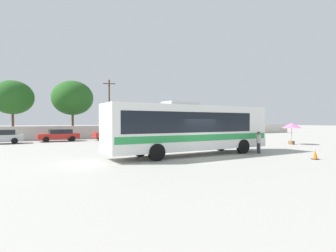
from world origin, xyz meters
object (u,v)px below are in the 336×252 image
at_px(coach_bus_white_green, 189,127).
at_px(vendor_umbrella_near_gate_pink, 292,126).
at_px(traffic_cone_on_apron, 315,154).
at_px(attendant_by_bus_door, 259,141).
at_px(roadside_tree_midright, 73,98).
at_px(utility_pole_near, 109,107).
at_px(parked_car_second_red, 59,135).
at_px(parked_car_leftmost_silver, 1,136).
at_px(parked_car_third_red, 112,133).
at_px(roadside_tree_midleft, 13,97).

xyz_separation_m(coach_bus_white_green, vendor_umbrella_near_gate_pink, (14.03, 1.95, -0.08)).
bearing_deg(traffic_cone_on_apron, coach_bus_white_green, 135.39).
height_order(attendant_by_bus_door, roadside_tree_midright, roadside_tree_midright).
relative_size(utility_pole_near, traffic_cone_on_apron, 13.63).
relative_size(parked_car_second_red, utility_pole_near, 0.52).
distance_m(attendant_by_bus_door, parked_car_leftmost_silver, 25.63).
distance_m(parked_car_leftmost_silver, roadside_tree_midright, 12.82).
bearing_deg(coach_bus_white_green, parked_car_third_red, 89.35).
bearing_deg(parked_car_leftmost_silver, vendor_umbrella_near_gate_pink, -31.11).
xyz_separation_m(utility_pole_near, traffic_cone_on_apron, (3.77, -29.80, -4.24)).
bearing_deg(traffic_cone_on_apron, vendor_umbrella_near_gate_pink, 41.74).
height_order(parked_car_third_red, roadside_tree_midleft, roadside_tree_midleft).
relative_size(attendant_by_bus_door, parked_car_leftmost_silver, 0.37).
xyz_separation_m(attendant_by_bus_door, parked_car_leftmost_silver, (-16.88, 19.29, -0.12)).
height_order(vendor_umbrella_near_gate_pink, traffic_cone_on_apron, vendor_umbrella_near_gate_pink).
distance_m(attendant_by_bus_door, traffic_cone_on_apron, 3.94).
bearing_deg(utility_pole_near, parked_car_second_red, -143.13).
bearing_deg(parked_car_leftmost_silver, attendant_by_bus_door, -48.82).
xyz_separation_m(vendor_umbrella_near_gate_pink, roadside_tree_midright, (-17.28, 23.66, 3.94)).
height_order(roadside_tree_midleft, traffic_cone_on_apron, roadside_tree_midleft).
bearing_deg(parked_car_second_red, roadside_tree_midright, 68.77).
relative_size(vendor_umbrella_near_gate_pink, utility_pole_near, 0.25).
bearing_deg(attendant_by_bus_door, parked_car_second_red, 119.00).
bearing_deg(roadside_tree_midleft, parked_car_leftmost_silver, -96.09).
distance_m(vendor_umbrella_near_gate_pink, parked_car_third_red, 20.94).
bearing_deg(coach_bus_white_green, traffic_cone_on_apron, -44.61).
height_order(vendor_umbrella_near_gate_pink, roadside_tree_midright, roadside_tree_midright).
xyz_separation_m(attendant_by_bus_door, utility_pole_near, (-3.13, 25.95, 3.64)).
bearing_deg(utility_pole_near, parked_car_third_red, -104.07).
xyz_separation_m(parked_car_second_red, roadside_tree_midleft, (-4.79, 8.71, 4.90)).
height_order(utility_pole_near, roadside_tree_midleft, utility_pole_near).
distance_m(coach_bus_white_green, parked_car_leftmost_silver, 21.27).
xyz_separation_m(coach_bus_white_green, traffic_cone_on_apron, (5.63, -5.55, -1.66)).
relative_size(parked_car_second_red, roadside_tree_midright, 0.55).
relative_size(coach_bus_white_green, vendor_umbrella_near_gate_pink, 5.54).
bearing_deg(parked_car_leftmost_silver, parked_car_third_red, 0.22).
height_order(coach_bus_white_green, vendor_umbrella_near_gate_pink, coach_bus_white_green).
bearing_deg(traffic_cone_on_apron, parked_car_second_red, 116.19).
bearing_deg(roadside_tree_midright, parked_car_leftmost_silver, -137.15).
bearing_deg(parked_car_leftmost_silver, traffic_cone_on_apron, -52.87).
relative_size(parked_car_third_red, roadside_tree_midleft, 0.57).
relative_size(attendant_by_bus_door, parked_car_third_red, 0.35).
xyz_separation_m(coach_bus_white_green, roadside_tree_midleft, (-10.89, 26.99, 3.70)).
relative_size(parked_car_leftmost_silver, roadside_tree_midright, 0.52).
relative_size(vendor_umbrella_near_gate_pink, traffic_cone_on_apron, 3.45).
bearing_deg(coach_bus_white_green, utility_pole_near, 85.62).
height_order(coach_bus_white_green, parked_car_leftmost_silver, coach_bus_white_green).
bearing_deg(utility_pole_near, roadside_tree_midleft, 167.87).
relative_size(coach_bus_white_green, parked_car_second_red, 2.68).
bearing_deg(roadside_tree_midleft, parked_car_third_red, -40.15).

